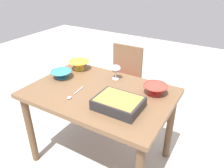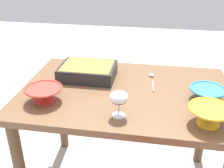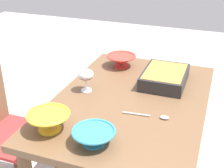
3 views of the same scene
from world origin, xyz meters
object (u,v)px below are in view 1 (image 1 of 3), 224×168
object	(u,v)px
dining_table	(100,102)
small_bowl	(155,89)
wine_glass	(116,69)
chair	(123,80)
mixing_bowl	(79,65)
casserole_dish	(118,103)
serving_bowl	(61,74)
serving_spoon	(72,95)

from	to	relation	value
dining_table	small_bowl	world-z (taller)	small_bowl
wine_glass	small_bowl	world-z (taller)	wine_glass
small_bowl	chair	bearing A→B (deg)	136.00
wine_glass	mixing_bowl	bearing A→B (deg)	-179.76
casserole_dish	chair	bearing A→B (deg)	115.93
wine_glass	mixing_bowl	distance (m)	0.42
casserole_dish	mixing_bowl	distance (m)	0.77
wine_glass	chair	bearing A→B (deg)	110.75
mixing_bowl	dining_table	bearing A→B (deg)	-32.50
casserole_dish	dining_table	bearing A→B (deg)	151.96
dining_table	mixing_bowl	xyz separation A→B (m)	(-0.41, 0.26, 0.15)
dining_table	mixing_bowl	bearing A→B (deg)	147.50
dining_table	small_bowl	size ratio (longest dim) A/B	6.01
serving_bowl	mixing_bowl	bearing A→B (deg)	84.24
dining_table	serving_spoon	bearing A→B (deg)	-130.18
casserole_dish	serving_bowl	size ratio (longest dim) A/B	1.75
serving_spoon	dining_table	bearing A→B (deg)	49.82
wine_glass	serving_bowl	distance (m)	0.50
chair	wine_glass	size ratio (longest dim) A/B	6.40
small_bowl	serving_bowl	size ratio (longest dim) A/B	1.03
casserole_dish	serving_spoon	distance (m)	0.39
mixing_bowl	small_bowl	size ratio (longest dim) A/B	1.01
chair	casserole_dish	world-z (taller)	chair
chair	wine_glass	bearing A→B (deg)	-69.25
mixing_bowl	serving_spoon	xyz separation A→B (m)	(0.27, -0.43, -0.04)
casserole_dish	small_bowl	distance (m)	0.36
casserole_dish	serving_bowl	bearing A→B (deg)	166.44
small_bowl	mixing_bowl	bearing A→B (deg)	174.95
serving_bowl	wine_glass	bearing A→B (deg)	27.84
wine_glass	dining_table	bearing A→B (deg)	-90.94
dining_table	chair	size ratio (longest dim) A/B	1.38
chair	small_bowl	distance (m)	0.86
serving_spoon	chair	bearing A→B (deg)	92.39
wine_glass	serving_bowl	size ratio (longest dim) A/B	0.70
chair	serving_spoon	world-z (taller)	chair
wine_glass	serving_bowl	world-z (taller)	wine_glass
dining_table	serving_bowl	bearing A→B (deg)	175.80
serving_bowl	casserole_dish	bearing A→B (deg)	-13.56
small_bowl	serving_spoon	size ratio (longest dim) A/B	0.84
small_bowl	wine_glass	bearing A→B (deg)	169.51
chair	casserole_dish	size ratio (longest dim) A/B	2.56
wine_glass	small_bowl	bearing A→B (deg)	-10.49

